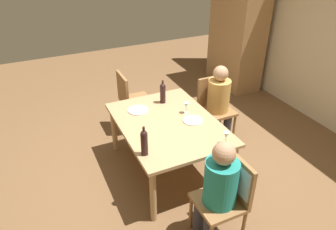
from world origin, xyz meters
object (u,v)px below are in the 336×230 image
dinner_plate_host (193,120)px  dinner_plate_guest_left (138,110)px  chair_right_end (231,188)px  chair_left_end (131,97)px  dining_table (168,127)px  armoire_cabinet (237,30)px  wine_bottle_dark_red (163,93)px  wine_glass_near_left (226,135)px  wine_glass_centre (186,105)px  chair_far_left (214,104)px  person_woman_host (219,99)px  wine_bottle_tall_green (144,142)px  person_man_bearded (218,187)px

dinner_plate_host → dinner_plate_guest_left: size_ratio=0.93×
chair_right_end → chair_left_end: size_ratio=1.00×
dining_table → dinner_plate_host: dinner_plate_host is taller
armoire_cabinet → chair_right_end: armoire_cabinet is taller
wine_bottle_dark_red → wine_glass_near_left: (1.15, 0.23, -0.04)m
wine_glass_near_left → dinner_plate_host: wine_glass_near_left is taller
armoire_cabinet → chair_left_end: size_ratio=2.37×
wine_glass_near_left → wine_glass_centre: size_ratio=1.00×
dining_table → chair_far_left: chair_far_left is taller
wine_bottle_dark_red → dinner_plate_guest_left: bearing=-79.8°
chair_right_end → armoire_cabinet: bearing=-36.0°
chair_left_end → person_woman_host: bearing=51.3°
person_woman_host → wine_glass_near_left: 1.15m
armoire_cabinet → chair_right_end: (3.02, -2.20, -0.50)m
wine_glass_centre → dinner_plate_guest_left: size_ratio=0.57×
armoire_cabinet → wine_glass_near_left: bearing=-37.4°
chair_left_end → dinner_plate_host: bearing=16.6°
chair_far_left → wine_bottle_tall_green: size_ratio=2.74×
wine_bottle_dark_red → wine_glass_near_left: wine_bottle_dark_red is taller
dinner_plate_host → wine_glass_near_left: bearing=9.4°
person_woman_host → dinner_plate_host: person_woman_host is taller
wine_glass_centre → dinner_plate_host: bearing=-5.2°
chair_far_left → chair_right_end: same height
wine_bottle_dark_red → dinner_plate_guest_left: wine_bottle_dark_red is taller
armoire_cabinet → wine_glass_centre: bearing=-48.8°
armoire_cabinet → person_woman_host: (1.55, -1.37, -0.43)m
dinner_plate_guest_left → person_woman_host: bearing=85.5°
dining_table → armoire_cabinet: bearing=128.9°
dining_table → dinner_plate_host: size_ratio=6.31×
chair_right_end → wine_bottle_dark_red: bearing=-0.9°
wine_bottle_dark_red → wine_glass_near_left: 1.17m
person_man_bearded → dinner_plate_guest_left: size_ratio=4.42×
person_man_bearded → wine_bottle_dark_red: (-1.63, 0.18, 0.20)m
dinner_plate_guest_left → wine_bottle_tall_green: bearing=-16.1°
person_woman_host → wine_bottle_dark_red: 0.84m
wine_bottle_tall_green → wine_glass_near_left: 0.89m
wine_glass_near_left → chair_far_left: bearing=152.5°
chair_left_end → chair_far_left: bearing=55.3°
chair_right_end → person_man_bearded: 0.17m
chair_left_end → wine_bottle_tall_green: size_ratio=2.74×
chair_right_end → person_man_bearded: (-0.00, -0.15, 0.07)m
chair_far_left → person_woman_host: 0.17m
chair_left_end → dinner_plate_guest_left: chair_left_end is taller
person_woman_host → wine_glass_centre: 0.70m
wine_bottle_dark_red → chair_far_left: bearing=86.6°
person_man_bearded → wine_glass_centre: 1.31m
chair_right_end → dinner_plate_guest_left: bearing=12.7°
armoire_cabinet → person_woman_host: bearing=-41.5°
dining_table → person_woman_host: 1.00m
armoire_cabinet → wine_bottle_tall_green: size_ratio=6.50×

